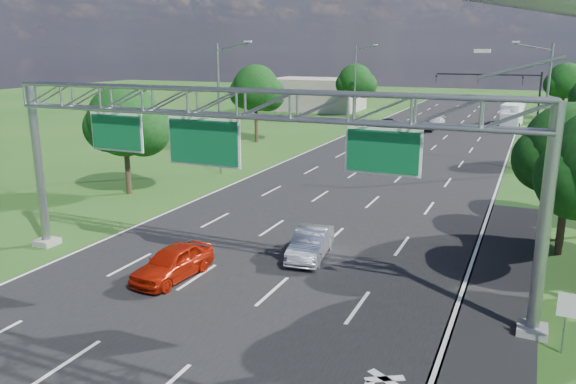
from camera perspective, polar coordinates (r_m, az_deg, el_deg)
The scene contains 20 objects.
ground at distance 40.20m, azimuth 7.45°, elevation 0.44°, with size 220.00×220.00×0.00m, color #1C4A16.
road at distance 40.20m, azimuth 7.45°, elevation 0.44°, with size 18.00×180.00×0.02m, color black.
road_flare at distance 23.54m, azimuth 20.39°, elevation -10.60°, with size 3.00×30.00×0.02m, color black.
sign_gantry at distance 22.34m, azimuth -4.60°, elevation 7.42°, with size 23.50×1.00×9.56m.
regulatory_sign at distance 20.21m, azimuth 26.47°, elevation -10.75°, with size 0.60×0.08×2.10m.
traffic_signal at distance 72.71m, azimuth 21.47°, elevation 9.88°, with size 12.21×0.24×7.00m.
streetlight_l_near at distance 43.76m, azimuth -6.81°, elevation 9.00°, with size 2.97×0.22×10.16m.
streetlight_l_far at distance 75.93m, azimuth 6.98°, elevation 11.21°, with size 2.97×0.22×10.16m.
streetlight_r_mid at distance 47.67m, azimuth 24.54°, elevation 8.25°, with size 2.97×0.22×10.16m.
tree_verge_la at distance 38.88m, azimuth -16.15°, elevation 6.66°, with size 5.76×4.80×7.40m.
tree_verge_lb at distance 59.13m, azimuth -3.21°, elevation 10.27°, with size 5.76×4.80×8.06m.
tree_verge_lc at distance 81.24m, azimuth 6.92°, elevation 10.98°, with size 5.76×4.80×7.62m.
tree_verge_re at distance 85.70m, azimuth 26.40°, elevation 9.94°, with size 5.76×4.80×7.84m.
building_left at distance 91.88m, azimuth 2.87°, elevation 9.89°, with size 14.00×10.00×5.00m, color gray.
red_coupe at distance 24.64m, azimuth -11.62°, elevation -7.03°, with size 1.69×4.20×1.43m, color #AE1B08.
silver_sedan at distance 26.51m, azimuth 2.30°, elevation -5.24°, with size 1.46×4.18×1.38m, color #A3A6AE.
car_queue_a at distance 74.06m, azimuth 14.84°, elevation 6.88°, with size 1.63×4.00×1.16m, color silver.
car_queue_b at distance 69.64m, azimuth 13.93°, elevation 6.45°, with size 1.76×3.83×1.06m, color black.
car_queue_c at distance 69.86m, azimuth 9.89°, elevation 6.83°, with size 1.67×4.16×1.42m, color black.
box_truck at distance 76.91m, azimuth 21.76°, elevation 7.19°, with size 2.63×7.64×2.83m.
Camera 1 is at (10.91, -7.50, 9.55)m, focal length 35.00 mm.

